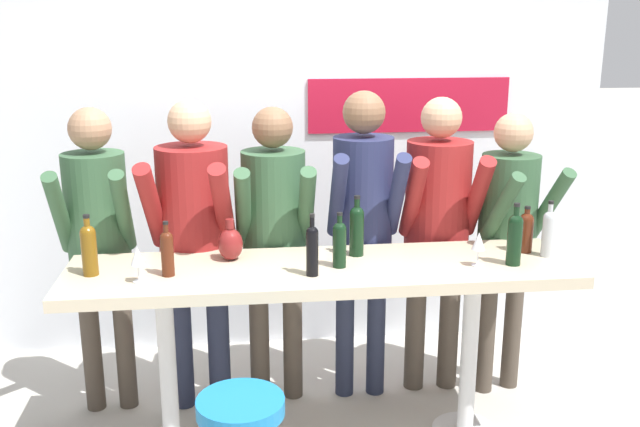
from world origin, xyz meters
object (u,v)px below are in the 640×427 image
person_left (194,225)px  wine_bottle_6 (515,237)px  wine_glass_0 (137,257)px  wine_bottle_7 (340,242)px  wine_bottle_5 (312,248)px  decorative_vase (230,243)px  person_center_right (438,215)px  wine_bottle_0 (526,230)px  person_center (363,212)px  person_far_left (98,228)px  wine_bottle_2 (89,248)px  person_right (508,223)px  wine_bottle_3 (167,251)px  wine_glass_1 (479,242)px  tasting_table (322,292)px  wine_bottle_4 (549,231)px  person_center_left (274,224)px  wine_bottle_1 (357,228)px

person_left → wine_bottle_6: person_left is taller
wine_glass_0 → wine_bottle_7: bearing=6.0°
wine_bottle_5 → decorative_vase: (-0.40, 0.29, -0.05)m
person_center_right → decorative_vase: person_center_right is taller
wine_bottle_0 → wine_bottle_5: bearing=-168.8°
person_center → decorative_vase: (-0.76, -0.35, -0.06)m
person_far_left → wine_bottle_0: bearing=-12.0°
person_left → wine_bottle_2: size_ratio=5.93×
wine_bottle_7 → wine_glass_0: size_ratio=1.62×
person_far_left → wine_bottle_2: size_ratio=5.81×
wine_bottle_7 → wine_bottle_0: bearing=6.9°
person_right → wine_bottle_3: 2.00m
wine_bottle_7 → wine_glass_0: (-0.98, -0.10, -0.01)m
person_far_left → wine_glass_1: size_ratio=10.08×
tasting_table → person_far_left: size_ratio=1.45×
wine_bottle_4 → wine_glass_0: bearing=-176.1°
person_right → wine_bottle_2: size_ratio=5.61×
person_left → wine_bottle_0: size_ratio=7.19×
person_left → wine_bottle_7: (0.75, -0.50, 0.03)m
person_center_left → wine_bottle_2: (-0.93, -0.52, 0.06)m
person_left → wine_glass_0: 0.64m
person_center → person_right: 0.87m
wine_bottle_1 → wine_bottle_4: wine_bottle_1 is taller
wine_bottle_6 → person_right: bearing=71.5°
person_far_left → person_center: size_ratio=0.96×
person_left → wine_bottle_7: size_ratio=6.37×
person_far_left → wine_glass_1: person_far_left is taller
person_center → wine_bottle_6: bearing=-39.7°
person_right → wine_glass_1: bearing=-135.9°
tasting_table → wine_bottle_7: size_ratio=9.07×
wine_bottle_0 → wine_glass_0: bearing=-173.5°
person_right → decorative_vase: size_ratio=7.84×
wine_bottle_1 → person_center: bearing=75.0°
person_center_left → wine_bottle_3: bearing=-132.9°
person_center_left → wine_bottle_5: 0.67m
person_left → tasting_table: bearing=-28.1°
tasting_table → person_center_right: person_center_right is taller
person_center_left → wine_glass_0: person_center_left is taller
wine_glass_1 → wine_bottle_4: bearing=14.4°
wine_bottle_1 → person_left: bearing=159.6°
wine_bottle_3 → person_left: bearing=79.1°
tasting_table → wine_bottle_6: size_ratio=7.99×
wine_glass_0 → decorative_vase: (0.44, 0.28, -0.04)m
wine_bottle_4 → decorative_vase: 1.67m
person_far_left → wine_bottle_2: bearing=-86.1°
person_center_left → person_far_left: bearing=-178.6°
person_left → wine_bottle_2: bearing=-128.3°
wine_bottle_3 → wine_bottle_5: (0.70, -0.08, 0.01)m
wine_bottle_4 → tasting_table: bearing=-179.3°
wine_bottle_2 → wine_bottle_5: 1.09m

